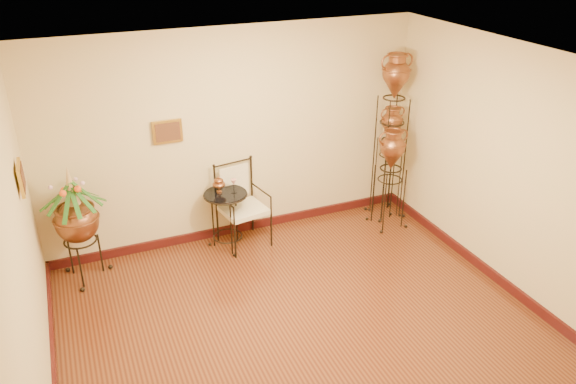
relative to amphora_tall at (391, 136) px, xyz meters
name	(u,v)px	position (x,y,z in m)	size (l,w,h in m)	color
ground	(314,343)	(-2.15, -2.15, -1.22)	(5.00, 5.00, 0.00)	#5F3216
room_shell	(317,192)	(-2.16, -2.14, 0.52)	(5.02, 5.02, 2.81)	#CAC082
amphora_tall	(391,136)	(0.00, 0.00, 0.00)	(0.48, 0.48, 2.38)	black
amphora_mid	(389,162)	(0.00, 0.00, -0.38)	(0.44, 0.44, 1.65)	black
amphora_short	(390,178)	(-0.14, -0.27, -0.50)	(0.44, 0.44, 1.44)	black
planter_urn	(76,217)	(-4.20, 0.00, -0.38)	(0.81, 0.81, 1.49)	black
armchair	(243,207)	(-2.17, 0.00, -0.66)	(0.71, 0.68, 1.11)	black
side_table	(227,219)	(-2.41, 0.00, -0.80)	(0.71, 0.71, 1.00)	black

